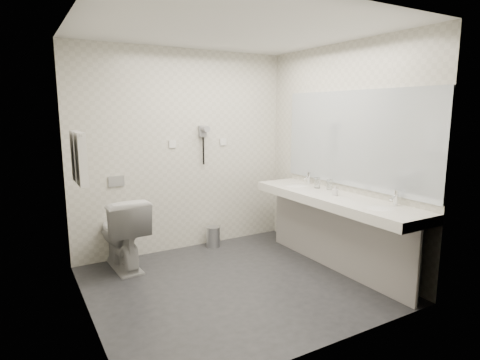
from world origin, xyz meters
TOP-DOWN VIEW (x-y plane):
  - floor at (0.00, 0.00)m, footprint 2.80×2.80m
  - ceiling at (0.00, 0.00)m, footprint 2.80×2.80m
  - wall_back at (0.00, 1.30)m, footprint 2.80×0.00m
  - wall_front at (0.00, -1.30)m, footprint 2.80×0.00m
  - wall_left at (-1.40, 0.00)m, footprint 0.00×2.60m
  - wall_right at (1.40, 0.00)m, footprint 0.00×2.60m
  - vanity_counter at (1.12, -0.20)m, footprint 0.55×2.20m
  - vanity_panel at (1.15, -0.20)m, footprint 0.03×2.15m
  - vanity_post_near at (1.18, -1.24)m, footprint 0.06×0.06m
  - vanity_post_far at (1.18, 0.84)m, footprint 0.06×0.06m
  - mirror at (1.39, -0.20)m, footprint 0.02×2.20m
  - basin_near at (1.12, -0.85)m, footprint 0.40×0.31m
  - basin_far at (1.12, 0.45)m, footprint 0.40×0.31m
  - faucet_near at (1.32, -0.85)m, footprint 0.04×0.04m
  - faucet_far at (1.32, 0.45)m, footprint 0.04×0.04m
  - soap_bottle_a at (1.12, -0.23)m, footprint 0.06×0.06m
  - glass_left at (1.30, 0.06)m, footprint 0.08×0.08m
  - glass_right at (1.24, 0.20)m, footprint 0.09×0.09m
  - toilet at (-0.88, 1.02)m, footprint 0.50×0.83m
  - flush_plate at (-0.85, 1.29)m, footprint 0.18×0.02m
  - pedal_bin at (0.32, 1.13)m, footprint 0.24×0.24m
  - bin_lid at (0.32, 1.13)m, footprint 0.18×0.18m
  - towel_rail at (-1.35, 0.55)m, footprint 0.02×0.62m
  - towel_near at (-1.34, 0.41)m, footprint 0.07×0.24m
  - towel_far at (-1.34, 0.69)m, footprint 0.07×0.24m
  - dryer_cradle at (0.25, 1.27)m, footprint 0.10×0.04m
  - dryer_barrel at (0.25, 1.20)m, footprint 0.08×0.14m
  - dryer_cord at (0.25, 1.26)m, footprint 0.02×0.02m
  - switch_plate_a at (-0.15, 1.29)m, footprint 0.09×0.02m
  - switch_plate_b at (0.55, 1.29)m, footprint 0.09×0.02m

SIDE VIEW (x-z plane):
  - floor at x=0.00m, z-range 0.00..0.00m
  - pedal_bin at x=0.32m, z-range 0.00..0.25m
  - bin_lid at x=0.32m, z-range 0.25..0.27m
  - vanity_panel at x=1.15m, z-range 0.00..0.75m
  - vanity_post_near at x=1.18m, z-range 0.00..0.75m
  - vanity_post_far at x=1.18m, z-range 0.00..0.75m
  - toilet at x=-0.88m, z-range 0.00..0.82m
  - vanity_counter at x=1.12m, z-range 0.75..0.85m
  - basin_near at x=1.12m, z-range 0.81..0.86m
  - basin_far at x=1.12m, z-range 0.81..0.86m
  - soap_bottle_a at x=1.12m, z-range 0.85..0.96m
  - glass_left at x=1.30m, z-range 0.85..0.97m
  - glass_right at x=1.24m, z-range 0.85..0.97m
  - faucet_near at x=1.32m, z-range 0.85..1.00m
  - faucet_far at x=1.32m, z-range 0.85..1.00m
  - flush_plate at x=-0.85m, z-range 0.89..1.01m
  - wall_back at x=0.00m, z-range -0.15..2.65m
  - wall_front at x=0.00m, z-range -0.15..2.65m
  - wall_left at x=-1.40m, z-range -0.05..2.55m
  - wall_right at x=1.40m, z-range -0.05..2.55m
  - dryer_cord at x=0.25m, z-range 1.07..1.43m
  - towel_near at x=-1.34m, z-range 1.09..1.57m
  - towel_far at x=-1.34m, z-range 1.09..1.57m
  - switch_plate_a at x=-0.15m, z-range 1.31..1.40m
  - switch_plate_b at x=0.55m, z-range 1.31..1.40m
  - mirror at x=1.39m, z-range 0.92..1.98m
  - dryer_cradle at x=0.25m, z-range 1.43..1.57m
  - dryer_barrel at x=0.25m, z-range 1.49..1.57m
  - towel_rail at x=-1.35m, z-range 1.54..1.56m
  - ceiling at x=0.00m, z-range 2.50..2.50m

